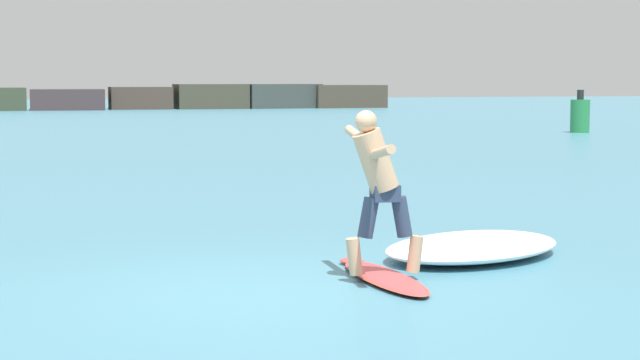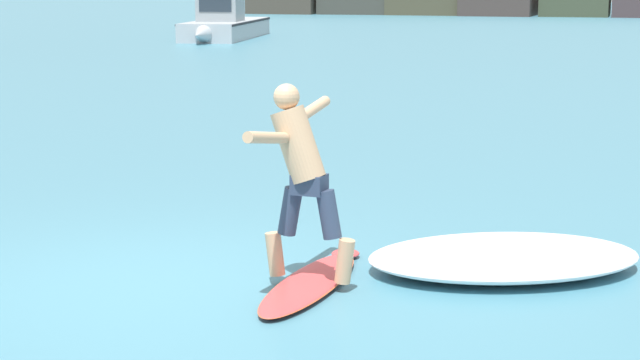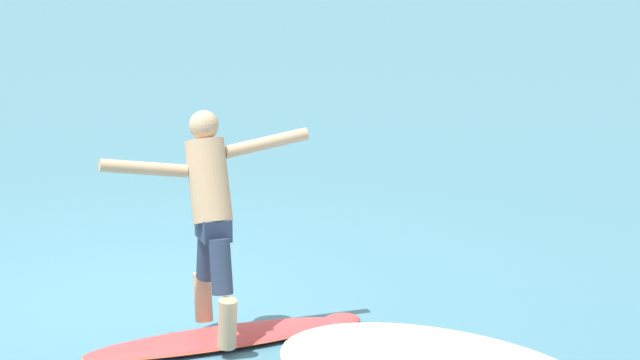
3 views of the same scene
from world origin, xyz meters
name	(u,v)px [view 3 (image 3 of 3)]	position (x,y,z in m)	size (l,w,h in m)	color
ground_plane	(134,294)	(0.00, 0.00, 0.00)	(200.00, 200.00, 0.00)	teal
surfboard	(220,338)	(1.29, 0.21, 0.04)	(0.52, 2.12, 0.21)	#E04446
surfer	(210,206)	(1.22, 0.18, 1.00)	(0.79, 1.52, 1.59)	tan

